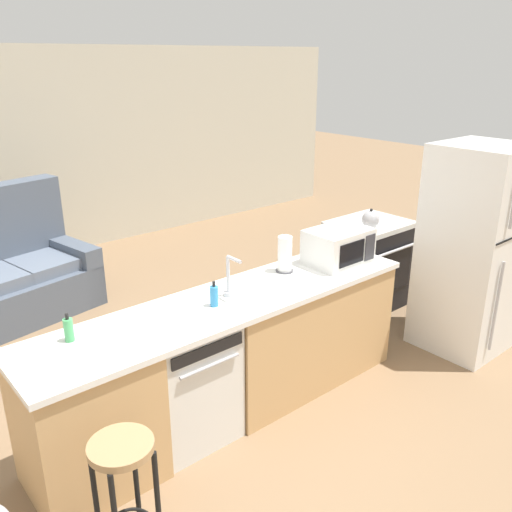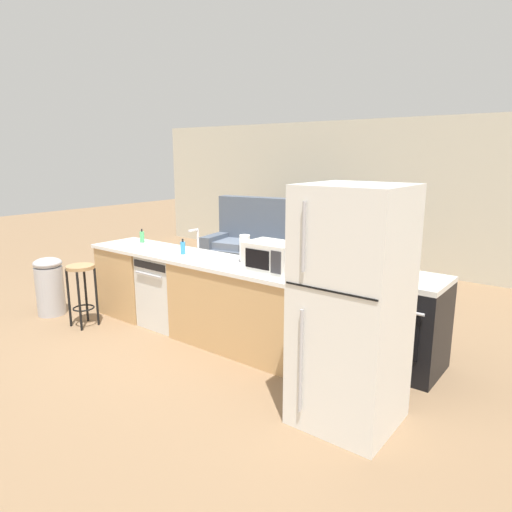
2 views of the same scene
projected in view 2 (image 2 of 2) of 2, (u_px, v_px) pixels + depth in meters
The scene contains 15 objects.
ground_plane at pixel (186, 328), 5.36m from camera, with size 24.00×24.00×0.00m, color #896B4C.
wall_back at pixel (367, 194), 8.14m from camera, with size 10.00×0.06×2.60m.
kitchen_counter at pixel (200, 298), 5.13m from camera, with size 2.94×0.66×0.90m.
dishwasher at pixel (170, 290), 5.42m from camera, with size 0.58×0.61×0.84m.
stove_range at pixel (402, 323), 4.28m from camera, with size 0.76×0.68×0.90m.
refrigerator at pixel (352, 308), 3.34m from camera, with size 0.72×0.73×1.80m.
microwave at pixel (272, 256), 4.39m from camera, with size 0.50×0.37×0.28m.
sink_faucet at pixel (197, 244), 5.06m from camera, with size 0.07×0.18×0.30m.
paper_towel_roll at pixel (245, 249), 4.77m from camera, with size 0.14×0.14×0.28m.
soap_bottle at pixel (183, 248), 5.14m from camera, with size 0.06×0.06×0.18m.
dish_soap_bottle at pixel (142, 237), 5.81m from camera, with size 0.06×0.06×0.18m.
kettle at pixel (383, 268), 4.17m from camera, with size 0.21×0.17×0.19m.
bar_stool at pixel (81, 282), 5.34m from camera, with size 0.32×0.32×0.74m.
trash_bin at pixel (50, 286), 5.77m from camera, with size 0.35×0.35×0.74m.
couch at pixel (266, 250), 7.84m from camera, with size 2.13×1.25×1.27m.
Camera 2 is at (3.74, -3.49, 2.00)m, focal length 32.00 mm.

